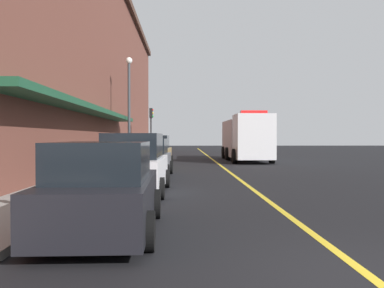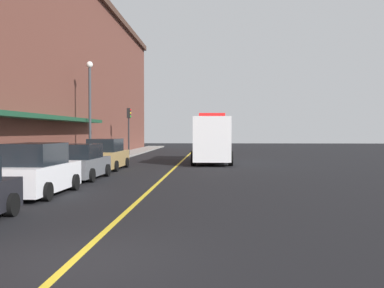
{
  "view_description": "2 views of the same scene",
  "coord_description": "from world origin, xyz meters",
  "px_view_note": "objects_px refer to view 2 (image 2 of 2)",
  "views": [
    {
      "loc": [
        -2.4,
        -5.01,
        1.79
      ],
      "look_at": [
        -1.67,
        26.22,
        1.26
      ],
      "focal_mm": 38.66,
      "sensor_mm": 36.0,
      "label": 1
    },
    {
      "loc": [
        2.52,
        -8.04,
        2.32
      ],
      "look_at": [
        0.93,
        24.67,
        1.41
      ],
      "focal_mm": 42.52,
      "sensor_mm": 36.0,
      "label": 2
    }
  ],
  "objects_px": {
    "parked_car_3": "(106,155)",
    "street_lamp_left": "(90,101)",
    "box_truck": "(212,140)",
    "parked_car_1": "(37,171)",
    "parked_car_2": "(80,163)",
    "traffic_light_near": "(129,122)",
    "parking_meter_1": "(14,164)"
  },
  "relations": [
    {
      "from": "box_truck",
      "to": "parking_meter_1",
      "type": "distance_m",
      "value": 18.23
    },
    {
      "from": "parked_car_2",
      "to": "traffic_light_near",
      "type": "xyz_separation_m",
      "value": [
        -1.33,
        19.55,
        2.35
      ]
    },
    {
      "from": "box_truck",
      "to": "traffic_light_near",
      "type": "height_order",
      "value": "traffic_light_near"
    },
    {
      "from": "parked_car_1",
      "to": "parked_car_3",
      "type": "xyz_separation_m",
      "value": [
        -0.12,
        11.19,
        -0.01
      ]
    },
    {
      "from": "box_truck",
      "to": "parked_car_2",
      "type": "bearing_deg",
      "value": -27.81
    },
    {
      "from": "parking_meter_1",
      "to": "parked_car_3",
      "type": "bearing_deg",
      "value": 82.43
    },
    {
      "from": "parked_car_1",
      "to": "parked_car_3",
      "type": "relative_size",
      "value": 0.94
    },
    {
      "from": "box_truck",
      "to": "street_lamp_left",
      "type": "xyz_separation_m",
      "value": [
        -8.29,
        -3.32,
        2.7
      ]
    },
    {
      "from": "traffic_light_near",
      "to": "street_lamp_left",
      "type": "bearing_deg",
      "value": -93.57
    },
    {
      "from": "parked_car_1",
      "to": "parked_car_3",
      "type": "height_order",
      "value": "parked_car_1"
    },
    {
      "from": "parked_car_1",
      "to": "parked_car_2",
      "type": "relative_size",
      "value": 1.05
    },
    {
      "from": "parked_car_1",
      "to": "street_lamp_left",
      "type": "distance_m",
      "value": 15.05
    },
    {
      "from": "parked_car_1",
      "to": "traffic_light_near",
      "type": "bearing_deg",
      "value": 4.39
    },
    {
      "from": "parked_car_2",
      "to": "street_lamp_left",
      "type": "height_order",
      "value": "street_lamp_left"
    },
    {
      "from": "parked_car_1",
      "to": "parked_car_3",
      "type": "bearing_deg",
      "value": 1.87
    },
    {
      "from": "parking_meter_1",
      "to": "traffic_light_near",
      "type": "bearing_deg",
      "value": 89.85
    },
    {
      "from": "box_truck",
      "to": "parking_meter_1",
      "type": "relative_size",
      "value": 7.04
    },
    {
      "from": "parked_car_2",
      "to": "parking_meter_1",
      "type": "height_order",
      "value": "parked_car_2"
    },
    {
      "from": "box_truck",
      "to": "parked_car_1",
      "type": "bearing_deg",
      "value": -19.96
    },
    {
      "from": "parked_car_1",
      "to": "parking_meter_1",
      "type": "bearing_deg",
      "value": 49.18
    },
    {
      "from": "street_lamp_left",
      "to": "parking_meter_1",
      "type": "bearing_deg",
      "value": -87.4
    },
    {
      "from": "box_truck",
      "to": "parking_meter_1",
      "type": "xyz_separation_m",
      "value": [
        -7.69,
        -16.51,
        -0.64
      ]
    },
    {
      "from": "parked_car_2",
      "to": "traffic_light_near",
      "type": "relative_size",
      "value": 1.01
    },
    {
      "from": "parked_car_3",
      "to": "street_lamp_left",
      "type": "bearing_deg",
      "value": 30.91
    },
    {
      "from": "parking_meter_1",
      "to": "traffic_light_near",
      "type": "distance_m",
      "value": 23.9
    },
    {
      "from": "parked_car_2",
      "to": "parked_car_3",
      "type": "height_order",
      "value": "parked_car_3"
    },
    {
      "from": "parked_car_3",
      "to": "box_truck",
      "type": "relative_size",
      "value": 0.52
    },
    {
      "from": "street_lamp_left",
      "to": "parked_car_3",
      "type": "bearing_deg",
      "value": -59.87
    },
    {
      "from": "parked_car_2",
      "to": "street_lamp_left",
      "type": "xyz_separation_m",
      "value": [
        -1.99,
        8.93,
        3.6
      ]
    },
    {
      "from": "box_truck",
      "to": "traffic_light_near",
      "type": "bearing_deg",
      "value": -134.33
    },
    {
      "from": "parked_car_2",
      "to": "box_truck",
      "type": "height_order",
      "value": "box_truck"
    },
    {
      "from": "box_truck",
      "to": "traffic_light_near",
      "type": "xyz_separation_m",
      "value": [
        -7.63,
        7.3,
        1.46
      ]
    }
  ]
}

